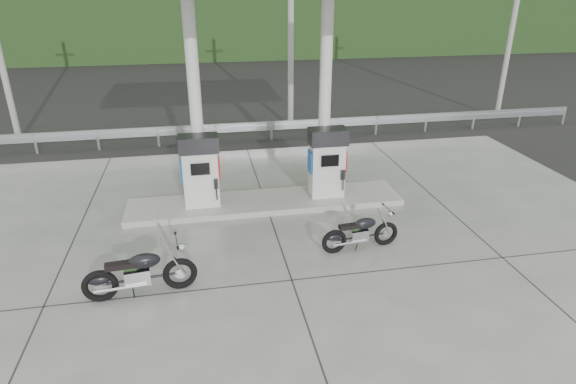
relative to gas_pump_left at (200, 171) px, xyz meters
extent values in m
plane|color=black|center=(1.60, -2.50, -1.07)|extent=(160.00, 160.00, 0.00)
cube|color=slate|center=(1.60, -2.50, -1.06)|extent=(18.00, 14.00, 0.02)
cube|color=gray|center=(1.60, 0.00, -0.98)|extent=(7.00, 1.40, 0.15)
cylinder|color=white|center=(0.00, 0.40, 1.60)|extent=(0.30, 0.30, 5.00)
cylinder|color=white|center=(3.20, 0.40, 1.60)|extent=(0.30, 0.30, 5.00)
cube|color=black|center=(1.60, 9.00, -1.07)|extent=(60.00, 7.00, 0.01)
cylinder|color=gray|center=(3.60, 7.00, 2.93)|extent=(0.22, 0.22, 8.00)
cylinder|color=gray|center=(12.60, 7.00, 2.93)|extent=(0.22, 0.22, 8.00)
cube|color=black|center=(1.60, 27.50, 1.93)|extent=(80.00, 6.00, 6.00)
camera|label=1|loc=(0.08, -11.18, 4.25)|focal=30.00mm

